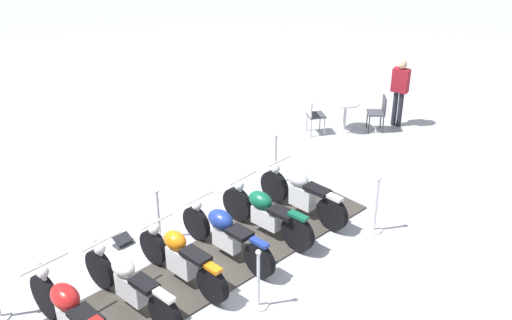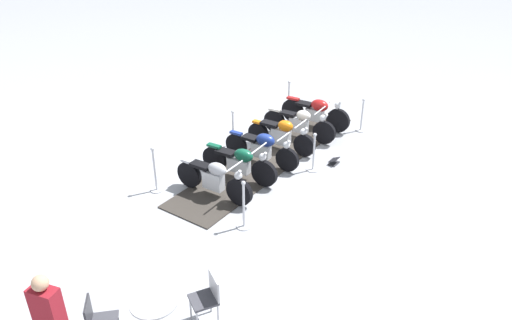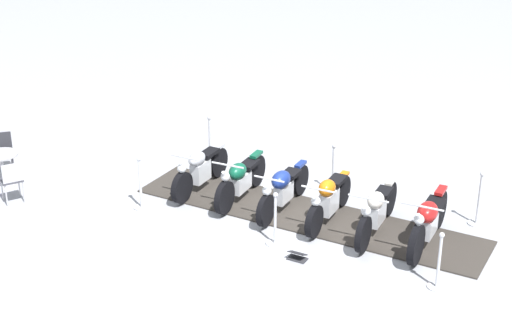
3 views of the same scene
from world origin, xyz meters
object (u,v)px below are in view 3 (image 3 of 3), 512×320
at_px(stanchion_right_mid, 275,228).
at_px(stanchion_right_rear, 438,269).
at_px(cafe_table, 2,162).
at_px(stanchion_left_front, 210,147).
at_px(info_placard, 297,257).
at_px(motorcycle_chrome, 200,169).
at_px(motorcycle_cream, 377,210).
at_px(motorcycle_navy, 283,188).
at_px(stanchion_left_mid, 333,175).
at_px(cafe_chair_near_table, 12,179).
at_px(motorcycle_maroon, 428,221).
at_px(motorcycle_copper, 329,199).
at_px(motorcycle_forest, 240,179).
at_px(stanchion_left_rear, 478,207).
at_px(cafe_chair_across_table, 3,150).
at_px(stanchion_right_front, 141,191).

bearing_deg(stanchion_right_mid, stanchion_right_rear, -24.46).
xyz_separation_m(stanchion_right_mid, cafe_table, (-5.78, 1.94, 0.25)).
bearing_deg(stanchion_left_front, info_placard, -62.88).
height_order(motorcycle_chrome, info_placard, motorcycle_chrome).
bearing_deg(motorcycle_cream, motorcycle_navy, -93.32).
bearing_deg(stanchion_left_mid, cafe_chair_near_table, -170.73).
height_order(motorcycle_navy, stanchion_left_front, stanchion_left_front).
bearing_deg(motorcycle_maroon, info_placard, -51.86).
distance_m(motorcycle_navy, stanchion_left_front, 2.83).
distance_m(motorcycle_chrome, stanchion_left_mid, 2.73).
bearing_deg(stanchion_left_front, motorcycle_copper, -44.98).
distance_m(motorcycle_chrome, stanchion_right_mid, 2.71).
relative_size(motorcycle_navy, motorcycle_maroon, 0.97).
distance_m(motorcycle_forest, stanchion_right_mid, 1.91).
xyz_separation_m(motorcycle_navy, motorcycle_copper, (0.88, -0.38, -0.02)).
bearing_deg(motorcycle_chrome, stanchion_left_rear, 101.77).
bearing_deg(motorcycle_navy, stanchion_left_front, -119.51).
height_order(motorcycle_copper, stanchion_left_rear, stanchion_left_rear).
bearing_deg(stanchion_left_mid, motorcycle_cream, -66.49).
relative_size(stanchion_left_front, stanchion_left_mid, 1.08).
relative_size(cafe_table, cafe_chair_across_table, 0.86).
xyz_separation_m(motorcycle_cream, stanchion_right_rear, (0.88, -1.76, -0.14)).
bearing_deg(cafe_chair_across_table, info_placard, 43.26).
distance_m(motorcycle_forest, stanchion_left_rear, 4.61).
distance_m(stanchion_right_front, cafe_chair_across_table, 3.66).
bearing_deg(stanchion_left_mid, motorcycle_navy, -134.51).
bearing_deg(cafe_table, motorcycle_chrome, 2.57).
distance_m(stanchion_right_mid, stanchion_left_rear, 3.92).
xyz_separation_m(motorcycle_copper, stanchion_left_rear, (2.81, 0.15, -0.13)).
height_order(info_placard, cafe_chair_near_table, cafe_chair_near_table).
bearing_deg(motorcycle_maroon, motorcycle_cream, -92.21).
height_order(motorcycle_chrome, motorcycle_copper, motorcycle_chrome).
xyz_separation_m(stanchion_left_rear, cafe_chair_across_table, (-9.83, 1.63, 0.17)).
xyz_separation_m(motorcycle_maroon, info_placard, (-2.28, -0.65, -0.46)).
distance_m(motorcycle_copper, cafe_table, 6.81).
bearing_deg(motorcycle_copper, info_placard, 1.83).
distance_m(motorcycle_cream, cafe_table, 7.74).
distance_m(motorcycle_chrome, stanchion_right_rear, 5.53).
relative_size(stanchion_left_front, stanchion_right_front, 1.03).
height_order(motorcycle_forest, motorcycle_maroon, motorcycle_maroon).
relative_size(motorcycle_cream, info_placard, 5.52).
bearing_deg(cafe_chair_across_table, motorcycle_navy, 56.91).
distance_m(stanchion_right_mid, stanchion_left_mid, 2.54).
distance_m(motorcycle_cream, stanchion_left_rear, 2.02).
distance_m(motorcycle_copper, motorcycle_cream, 0.96).
relative_size(motorcycle_navy, motorcycle_copper, 1.05).
xyz_separation_m(motorcycle_chrome, motorcycle_forest, (0.87, -0.40, -0.00)).
distance_m(stanchion_right_mid, stanchion_right_rear, 2.98).
bearing_deg(cafe_chair_across_table, stanchion_right_rear, 45.53).
bearing_deg(motorcycle_chrome, stanchion_right_front, -26.55).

